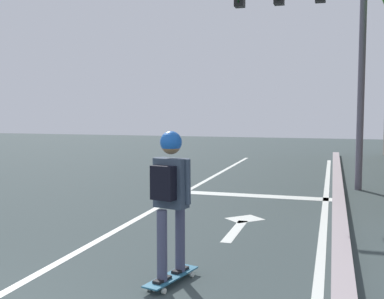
% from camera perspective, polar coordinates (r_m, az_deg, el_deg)
% --- Properties ---
extents(lane_line_center, '(0.12, 20.00, 0.01)m').
position_cam_1_polar(lane_line_center, '(9.24, -4.30, -7.03)').
color(lane_line_center, silver).
rests_on(lane_line_center, ground).
extents(lane_line_curbside, '(0.12, 20.00, 0.01)m').
position_cam_1_polar(lane_line_curbside, '(8.65, 15.61, -8.01)').
color(lane_line_curbside, silver).
rests_on(lane_line_curbside, ground).
extents(stop_bar, '(3.27, 0.40, 0.01)m').
position_cam_1_polar(stop_bar, '(10.59, 7.69, -5.53)').
color(stop_bar, silver).
rests_on(stop_bar, ground).
extents(lane_arrow_stem, '(0.16, 1.40, 0.01)m').
position_cam_1_polar(lane_arrow_stem, '(7.56, 5.22, -9.70)').
color(lane_arrow_stem, silver).
rests_on(lane_arrow_stem, ground).
extents(lane_arrow_head, '(0.71, 0.71, 0.01)m').
position_cam_1_polar(lane_arrow_head, '(8.37, 6.38, -8.28)').
color(lane_arrow_head, silver).
rests_on(lane_arrow_head, ground).
extents(curb_strip, '(0.24, 24.00, 0.14)m').
position_cam_1_polar(curb_strip, '(8.64, 17.29, -7.61)').
color(curb_strip, '#A7999D').
rests_on(curb_strip, ground).
extents(skateboard, '(0.40, 0.86, 0.09)m').
position_cam_1_polar(skateboard, '(5.36, -2.48, -15.09)').
color(skateboard, '#276484').
rests_on(skateboard, ground).
extents(skater, '(0.43, 0.60, 1.58)m').
position_cam_1_polar(skater, '(5.09, -2.64, -4.45)').
color(skater, '#414660').
rests_on(skater, skateboard).
extents(traffic_signal_mast, '(3.94, 0.34, 5.39)m').
position_cam_1_polar(traffic_signal_mast, '(11.98, 14.42, 14.45)').
color(traffic_signal_mast, '#5A5665').
rests_on(traffic_signal_mast, ground).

